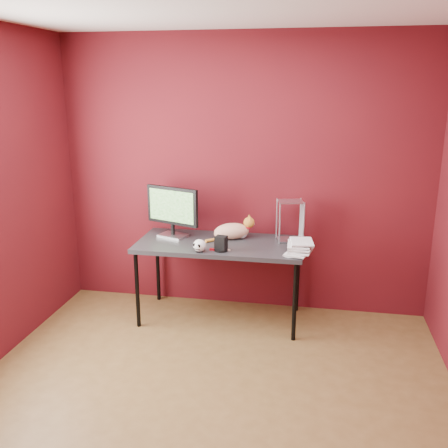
% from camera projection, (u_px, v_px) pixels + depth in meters
% --- Properties ---
extents(room, '(3.52, 3.52, 2.61)m').
position_uv_depth(room, '(202.00, 203.00, 3.01)').
color(room, brown).
rests_on(room, ground).
extents(desk, '(1.50, 0.70, 0.75)m').
position_uv_depth(desk, '(220.00, 248.00, 4.53)').
color(desk, black).
rests_on(desk, ground).
extents(monitor, '(0.53, 0.25, 0.47)m').
position_uv_depth(monitor, '(172.00, 209.00, 4.62)').
color(monitor, '#BBBBC0').
rests_on(monitor, desk).
extents(cat, '(0.43, 0.30, 0.22)m').
position_uv_depth(cat, '(232.00, 231.00, 4.60)').
color(cat, '#C16028').
rests_on(cat, desk).
extents(skull_mug, '(0.11, 0.12, 0.11)m').
position_uv_depth(skull_mug, '(200.00, 246.00, 4.25)').
color(skull_mug, silver).
rests_on(skull_mug, desk).
extents(speaker, '(0.12, 0.12, 0.13)m').
position_uv_depth(speaker, '(221.00, 244.00, 4.27)').
color(speaker, black).
rests_on(speaker, desk).
extents(book_stack, '(0.25, 0.29, 1.24)m').
position_uv_depth(book_stack, '(292.00, 181.00, 4.08)').
color(book_stack, beige).
rests_on(book_stack, desk).
extents(wire_rack, '(0.25, 0.22, 0.38)m').
position_uv_depth(wire_rack, '(290.00, 221.00, 4.53)').
color(wire_rack, '#BBBBC0').
rests_on(wire_rack, desk).
extents(pocket_knife, '(0.09, 0.02, 0.02)m').
position_uv_depth(pocket_knife, '(215.00, 250.00, 4.30)').
color(pocket_knife, maroon).
rests_on(pocket_knife, desk).
extents(black_gadget, '(0.06, 0.05, 0.03)m').
position_uv_depth(black_gadget, '(199.00, 250.00, 4.26)').
color(black_gadget, black).
rests_on(black_gadget, desk).
extents(washer, '(0.04, 0.04, 0.00)m').
position_uv_depth(washer, '(228.00, 250.00, 4.31)').
color(washer, '#BBBBC0').
rests_on(washer, desk).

